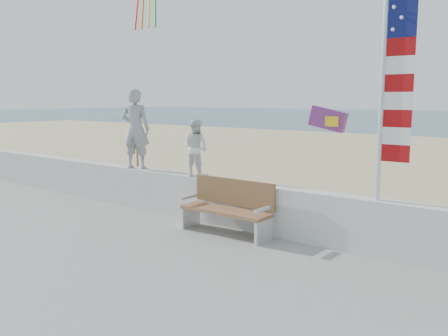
{
  "coord_description": "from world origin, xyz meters",
  "views": [
    {
      "loc": [
        5.7,
        -5.27,
        2.66
      ],
      "look_at": [
        0.2,
        1.8,
        1.35
      ],
      "focal_mm": 38.0,
      "sensor_mm": 36.0,
      "label": 1
    }
  ],
  "objects": [
    {
      "name": "bench",
      "position": [
        0.5,
        1.55,
        0.69
      ],
      "size": [
        1.8,
        0.57,
        1.0
      ],
      "color": "#976641",
      "rests_on": "boardwalk"
    },
    {
      "name": "ground",
      "position": [
        0.0,
        0.0,
        0.0
      ],
      "size": [
        220.0,
        220.0,
        0.0
      ],
      "primitive_type": "plane",
      "color": "#325265",
      "rests_on": "ground"
    },
    {
      "name": "sand",
      "position": [
        0.0,
        9.0,
        0.04
      ],
      "size": [
        90.0,
        40.0,
        0.08
      ],
      "primitive_type": "cube",
      "color": "#CBB987",
      "rests_on": "ground"
    },
    {
      "name": "seawall",
      "position": [
        0.0,
        2.0,
        0.63
      ],
      "size": [
        30.0,
        0.35,
        0.9
      ],
      "primitive_type": "cube",
      "color": "silver",
      "rests_on": "boardwalk"
    },
    {
      "name": "flag",
      "position": [
        3.24,
        2.0,
        2.99
      ],
      "size": [
        0.5,
        0.08,
        3.5
      ],
      "color": "silver",
      "rests_on": "seawall"
    },
    {
      "name": "child",
      "position": [
        -0.69,
        2.0,
        1.67
      ],
      "size": [
        0.59,
        0.47,
        1.17
      ],
      "primitive_type": "imported",
      "rotation": [
        0.0,
        0.0,
        3.19
      ],
      "color": "white",
      "rests_on": "seawall"
    },
    {
      "name": "parafoil_kite",
      "position": [
        0.56,
        5.55,
        2.16
      ],
      "size": [
        0.98,
        0.35,
        0.66
      ],
      "color": "red",
      "rests_on": "ground"
    },
    {
      "name": "sign",
      "position": [
        -5.24,
        4.46,
        0.94
      ],
      "size": [
        0.32,
        0.07,
        1.46
      ],
      "color": "olive",
      "rests_on": "sand"
    },
    {
      "name": "adult",
      "position": [
        -2.51,
        2.0,
        1.98
      ],
      "size": [
        0.78,
        0.66,
        1.81
      ],
      "primitive_type": "imported",
      "rotation": [
        0.0,
        0.0,
        3.56
      ],
      "color": "#96969C",
      "rests_on": "seawall"
    }
  ]
}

